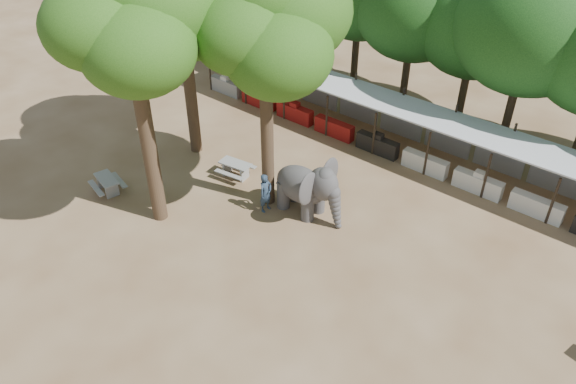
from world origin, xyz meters
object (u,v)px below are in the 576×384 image
Objects in this scene: handler at (266,193)px; picnic_table_far at (236,168)px; picnic_table_near at (107,183)px; elephant at (309,188)px; yard_tree_back at (265,19)px; yard_tree_center at (128,12)px.

picnic_table_far is (-2.96, 1.09, -0.43)m from handler.
handler is at bearing -28.73° from picnic_table_far.
picnic_table_far reaches higher than picnic_table_near.
elephant is 1.98m from handler.
picnic_table_far is at bearing 65.90° from picnic_table_near.
yard_tree_back is at bearing 33.11° from handler.
picnic_table_near is (-6.28, -4.51, -8.04)m from yard_tree_back.
handler is 1.04× the size of picnic_table_near.
yard_tree_center is 6.31× the size of handler.
picnic_table_near is (-8.37, -4.81, -0.88)m from elephant.
picnic_table_near is at bearing -144.34° from yard_tree_back.
elephant is (2.09, 0.30, -7.16)m from yard_tree_back.
elephant is 4.64m from picnic_table_far.
picnic_table_near is at bearing 119.93° from handler.
handler is at bearing -57.94° from yard_tree_back.
yard_tree_center reaches higher than handler.
yard_tree_back is 5.95× the size of handler.
picnic_table_far is (-2.47, 0.31, -8.02)m from yard_tree_back.
handler is (0.49, -0.77, -7.59)m from yard_tree_back.
yard_tree_back reaches higher than handler.
elephant reaches higher than picnic_table_far.
picnic_table_far is (3.81, 4.82, 0.01)m from picnic_table_near.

